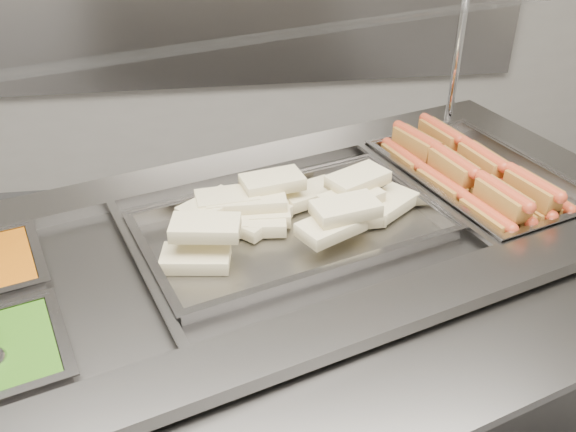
{
  "coord_description": "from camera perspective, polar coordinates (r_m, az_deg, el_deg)",
  "views": [
    {
      "loc": [
        -0.21,
        -0.88,
        1.84
      ],
      "look_at": [
        -0.03,
        0.47,
        0.99
      ],
      "focal_mm": 40.0,
      "sensor_mm": 36.0,
      "label": 1
    }
  ],
  "objects": [
    {
      "name": "tortilla_wraps",
      "position": [
        1.64,
        -0.69,
        0.57
      ],
      "size": [
        0.69,
        0.38,
        0.11
      ],
      "color": "beige",
      "rests_on": "pan_wraps"
    },
    {
      "name": "steam_counter",
      "position": [
        1.91,
        -1.48,
        -13.43
      ],
      "size": [
        2.2,
        1.49,
        0.97
      ],
      "color": "slate",
      "rests_on": "ground"
    },
    {
      "name": "hotdogs_in_buns",
      "position": [
        1.91,
        15.82,
        3.68
      ],
      "size": [
        0.41,
        0.6,
        0.13
      ],
      "color": "brown",
      "rests_on": "pan_hotdogs"
    },
    {
      "name": "pan_wraps",
      "position": [
        1.64,
        0.34,
        -1.47
      ],
      "size": [
        0.83,
        0.64,
        0.08
      ],
      "color": "gray",
      "rests_on": "steam_counter"
    },
    {
      "name": "sneeze_guard",
      "position": [
        1.63,
        -5.57,
        14.6
      ],
      "size": [
        1.78,
        0.87,
        0.47
      ],
      "color": "silver",
      "rests_on": "steam_counter"
    },
    {
      "name": "pan_hotdogs",
      "position": [
        1.96,
        16.43,
        2.59
      ],
      "size": [
        0.54,
        0.68,
        0.11
      ],
      "color": "gray",
      "rests_on": "steam_counter"
    },
    {
      "name": "tray_rail",
      "position": [
        1.27,
        9.27,
        -15.45
      ],
      "size": [
        1.92,
        0.97,
        0.06
      ],
      "color": "gray",
      "rests_on": "steam_counter"
    }
  ]
}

